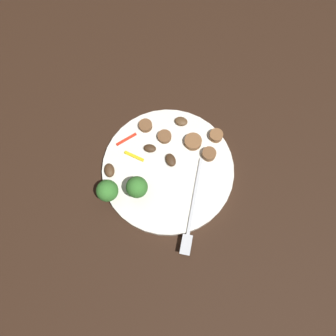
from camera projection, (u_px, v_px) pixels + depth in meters
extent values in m
plane|color=black|center=(168.00, 171.00, 0.62)|extent=(1.40, 1.40, 0.00)
cylinder|color=white|center=(168.00, 169.00, 0.61)|extent=(0.25, 0.25, 0.02)
cube|color=silver|center=(195.00, 195.00, 0.58)|extent=(0.14, 0.03, 0.00)
cube|color=silver|center=(186.00, 245.00, 0.55)|extent=(0.04, 0.02, 0.00)
cylinder|color=#408630|center=(138.00, 191.00, 0.57)|extent=(0.01, 0.01, 0.03)
sphere|color=#387A2D|center=(137.00, 187.00, 0.55)|extent=(0.04, 0.04, 0.04)
cylinder|color=#408630|center=(109.00, 194.00, 0.57)|extent=(0.01, 0.01, 0.02)
sphere|color=#387A2D|center=(107.00, 191.00, 0.55)|extent=(0.04, 0.04, 0.04)
cylinder|color=brown|center=(145.00, 126.00, 0.62)|extent=(0.04, 0.04, 0.01)
cylinder|color=brown|center=(193.00, 142.00, 0.61)|extent=(0.04, 0.04, 0.01)
cylinder|color=brown|center=(216.00, 136.00, 0.61)|extent=(0.03, 0.03, 0.01)
cylinder|color=brown|center=(164.00, 137.00, 0.62)|extent=(0.03, 0.03, 0.01)
cylinder|color=brown|center=(209.00, 154.00, 0.60)|extent=(0.04, 0.04, 0.01)
ellipsoid|color=#422B19|center=(172.00, 160.00, 0.60)|extent=(0.03, 0.03, 0.01)
ellipsoid|color=#422B19|center=(150.00, 148.00, 0.61)|extent=(0.02, 0.03, 0.01)
ellipsoid|color=#4C331E|center=(109.00, 170.00, 0.59)|extent=(0.03, 0.03, 0.01)
ellipsoid|color=brown|center=(181.00, 121.00, 0.63)|extent=(0.02, 0.03, 0.01)
cube|color=red|center=(126.00, 139.00, 0.62)|extent=(0.04, 0.03, 0.00)
cube|color=yellow|center=(134.00, 157.00, 0.60)|extent=(0.01, 0.04, 0.00)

